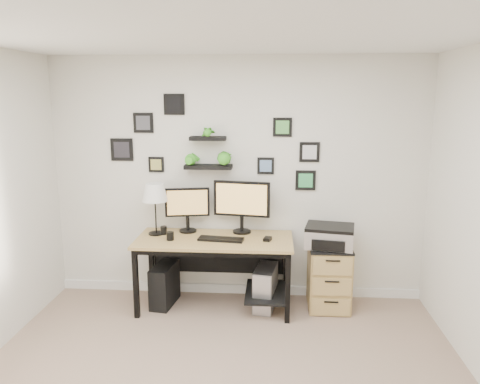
# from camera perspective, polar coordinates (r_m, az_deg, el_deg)

# --- Properties ---
(room) EXTENTS (4.00, 4.00, 4.00)m
(room) POSITION_cam_1_polar(r_m,az_deg,el_deg) (5.38, -0.31, -11.72)
(room) COLOR tan
(room) RESTS_ON ground
(desk) EXTENTS (1.60, 0.70, 0.75)m
(desk) POSITION_cam_1_polar(r_m,az_deg,el_deg) (4.89, -2.66, -6.95)
(desk) COLOR tan
(desk) RESTS_ON ground
(monitor_left) EXTENTS (0.47, 0.22, 0.48)m
(monitor_left) POSITION_cam_1_polar(r_m,az_deg,el_deg) (5.00, -6.43, -1.75)
(monitor_left) COLOR black
(monitor_left) RESTS_ON desk
(monitor_right) EXTENTS (0.60, 0.22, 0.56)m
(monitor_right) POSITION_cam_1_polar(r_m,az_deg,el_deg) (4.93, 0.21, -1.28)
(monitor_right) COLOR black
(monitor_right) RESTS_ON desk
(keyboard) EXTENTS (0.47, 0.20, 0.02)m
(keyboard) POSITION_cam_1_polar(r_m,az_deg,el_deg) (4.76, -2.34, -5.77)
(keyboard) COLOR black
(keyboard) RESTS_ON desk
(mouse) EXTENTS (0.09, 0.12, 0.03)m
(mouse) POSITION_cam_1_polar(r_m,az_deg,el_deg) (4.76, 3.37, -5.74)
(mouse) COLOR black
(mouse) RESTS_ON desk
(table_lamp) EXTENTS (0.27, 0.27, 0.54)m
(table_lamp) POSITION_cam_1_polar(r_m,az_deg,el_deg) (4.93, -10.34, -0.20)
(table_lamp) COLOR black
(table_lamp) RESTS_ON desk
(mug) EXTENTS (0.08, 0.08, 0.09)m
(mug) POSITION_cam_1_polar(r_m,az_deg,el_deg) (4.81, -8.51, -5.33)
(mug) COLOR black
(mug) RESTS_ON desk
(pen_cup) EXTENTS (0.07, 0.07, 0.09)m
(pen_cup) POSITION_cam_1_polar(r_m,az_deg,el_deg) (5.01, -9.29, -4.63)
(pen_cup) COLOR black
(pen_cup) RESTS_ON desk
(pc_tower_black) EXTENTS (0.25, 0.46, 0.44)m
(pc_tower_black) POSITION_cam_1_polar(r_m,az_deg,el_deg) (5.12, -9.18, -11.10)
(pc_tower_black) COLOR black
(pc_tower_black) RESTS_ON ground
(pc_tower_grey) EXTENTS (0.26, 0.47, 0.44)m
(pc_tower_grey) POSITION_cam_1_polar(r_m,az_deg,el_deg) (4.99, 3.11, -11.56)
(pc_tower_grey) COLOR gray
(pc_tower_grey) RESTS_ON ground
(file_cabinet) EXTENTS (0.43, 0.53, 0.67)m
(file_cabinet) POSITION_cam_1_polar(r_m,az_deg,el_deg) (5.05, 10.77, -10.06)
(file_cabinet) COLOR tan
(file_cabinet) RESTS_ON ground
(printer) EXTENTS (0.54, 0.46, 0.22)m
(printer) POSITION_cam_1_polar(r_m,az_deg,el_deg) (4.88, 10.87, -5.30)
(printer) COLOR silver
(printer) RESTS_ON file_cabinet
(wall_decor) EXTENTS (2.23, 0.18, 1.01)m
(wall_decor) POSITION_cam_1_polar(r_m,az_deg,el_deg) (4.93, -3.59, 5.41)
(wall_decor) COLOR black
(wall_decor) RESTS_ON ground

